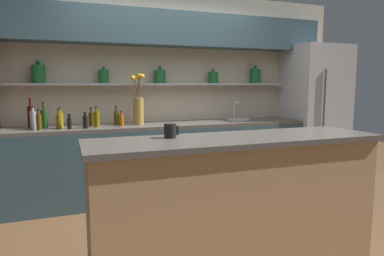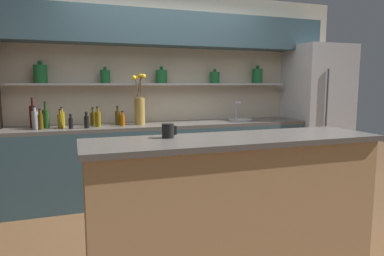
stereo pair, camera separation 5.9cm
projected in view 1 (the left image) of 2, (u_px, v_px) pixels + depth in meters
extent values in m
plane|color=brown|center=(205.00, 234.00, 3.24)|extent=(12.00, 12.00, 0.00)
cube|color=beige|center=(160.00, 92.00, 4.57)|extent=(5.20, 0.10, 2.60)
cube|color=#B7B7BC|center=(159.00, 84.00, 4.41)|extent=(3.58, 0.18, 0.02)
cylinder|color=#19602D|center=(38.00, 74.00, 3.90)|extent=(0.15, 0.15, 0.21)
sphere|color=#19602D|center=(38.00, 62.00, 3.88)|extent=(0.05, 0.05, 0.05)
cylinder|color=#19602D|center=(104.00, 77.00, 4.15)|extent=(0.12, 0.12, 0.16)
sphere|color=#19602D|center=(103.00, 68.00, 4.14)|extent=(0.04, 0.04, 0.04)
cylinder|color=#19602D|center=(160.00, 77.00, 4.39)|extent=(0.14, 0.14, 0.17)
sphere|color=#19602D|center=(160.00, 68.00, 4.37)|extent=(0.05, 0.05, 0.05)
cylinder|color=#19602D|center=(213.00, 78.00, 4.64)|extent=(0.13, 0.13, 0.15)
sphere|color=#19602D|center=(213.00, 70.00, 4.63)|extent=(0.05, 0.05, 0.05)
cylinder|color=#19602D|center=(255.00, 76.00, 4.87)|extent=(0.14, 0.14, 0.20)
sphere|color=#19602D|center=(256.00, 67.00, 4.85)|extent=(0.05, 0.05, 0.05)
cube|color=#334C56|center=(164.00, 29.00, 4.26)|extent=(4.42, 0.34, 0.42)
cube|color=#334C56|center=(165.00, 161.00, 4.33)|extent=(3.68, 0.62, 0.88)
cube|color=#56514C|center=(164.00, 125.00, 4.27)|extent=(3.68, 0.62, 0.04)
cube|color=tan|center=(236.00, 205.00, 2.61)|extent=(2.17, 0.55, 0.98)
cube|color=#56514C|center=(237.00, 140.00, 2.54)|extent=(2.23, 0.61, 0.04)
cube|color=#B7B7BC|center=(314.00, 114.00, 4.99)|extent=(0.79, 0.70, 1.95)
cylinder|color=#4C4C51|center=(324.00, 109.00, 4.59)|extent=(0.02, 0.02, 1.07)
cylinder|color=olive|center=(138.00, 111.00, 4.15)|extent=(0.13, 0.13, 0.32)
cylinder|color=#4C3319|center=(139.00, 87.00, 4.12)|extent=(0.01, 0.04, 0.26)
sphere|color=yellow|center=(142.00, 76.00, 4.12)|extent=(0.06, 0.06, 0.06)
cylinder|color=#4C3319|center=(136.00, 88.00, 4.09)|extent=(0.03, 0.06, 0.24)
sphere|color=yellow|center=(133.00, 78.00, 4.05)|extent=(0.05, 0.05, 0.05)
cylinder|color=#4C3319|center=(138.00, 87.00, 4.13)|extent=(0.06, 0.04, 0.26)
sphere|color=yellow|center=(139.00, 76.00, 4.15)|extent=(0.06, 0.06, 0.06)
cylinder|color=#4C3319|center=(137.00, 88.00, 4.13)|extent=(0.06, 0.02, 0.24)
sphere|color=yellow|center=(135.00, 78.00, 4.15)|extent=(0.05, 0.05, 0.05)
cylinder|color=#B7B7BC|center=(238.00, 120.00, 4.62)|extent=(0.32, 0.32, 0.02)
cylinder|color=#B7B7BC|center=(235.00, 110.00, 4.71)|extent=(0.02, 0.02, 0.22)
cylinder|color=#B7B7BC|center=(237.00, 103.00, 4.64)|extent=(0.02, 0.12, 0.02)
cylinder|color=gray|center=(33.00, 120.00, 3.72)|extent=(0.07, 0.07, 0.19)
cylinder|color=gray|center=(32.00, 110.00, 3.70)|extent=(0.03, 0.03, 0.04)
cylinder|color=black|center=(32.00, 107.00, 3.70)|extent=(0.03, 0.03, 0.01)
cylinder|color=#47380A|center=(116.00, 118.00, 4.11)|extent=(0.06, 0.06, 0.16)
cylinder|color=#47380A|center=(116.00, 109.00, 4.09)|extent=(0.03, 0.03, 0.05)
cylinder|color=black|center=(116.00, 107.00, 4.09)|extent=(0.03, 0.03, 0.01)
cylinder|color=brown|center=(97.00, 120.00, 3.92)|extent=(0.07, 0.07, 0.17)
cylinder|color=brown|center=(96.00, 110.00, 3.91)|extent=(0.03, 0.03, 0.05)
cylinder|color=black|center=(96.00, 107.00, 3.90)|extent=(0.03, 0.03, 0.01)
cylinder|color=olive|center=(61.00, 120.00, 3.84)|extent=(0.06, 0.06, 0.17)
cylinder|color=olive|center=(60.00, 111.00, 3.83)|extent=(0.03, 0.03, 0.05)
cylinder|color=black|center=(60.00, 108.00, 3.82)|extent=(0.03, 0.03, 0.01)
cylinder|color=#47380A|center=(92.00, 119.00, 4.01)|extent=(0.06, 0.06, 0.15)
cylinder|color=#47380A|center=(91.00, 111.00, 4.00)|extent=(0.03, 0.03, 0.05)
cylinder|color=black|center=(91.00, 108.00, 4.00)|extent=(0.03, 0.03, 0.01)
cylinder|color=#9E4C0A|center=(121.00, 121.00, 4.00)|extent=(0.05, 0.05, 0.13)
cylinder|color=#9E4C0A|center=(121.00, 114.00, 3.99)|extent=(0.03, 0.03, 0.04)
cylinder|color=black|center=(121.00, 112.00, 3.98)|extent=(0.03, 0.03, 0.01)
cylinder|color=black|center=(85.00, 122.00, 3.79)|extent=(0.06, 0.06, 0.14)
cylinder|color=black|center=(85.00, 115.00, 3.78)|extent=(0.03, 0.03, 0.04)
cylinder|color=black|center=(85.00, 113.00, 3.78)|extent=(0.03, 0.03, 0.01)
cylinder|color=brown|center=(59.00, 122.00, 3.77)|extent=(0.06, 0.06, 0.15)
cylinder|color=brown|center=(59.00, 113.00, 3.76)|extent=(0.03, 0.03, 0.05)
cylinder|color=black|center=(58.00, 110.00, 3.75)|extent=(0.03, 0.03, 0.01)
cylinder|color=#47380A|center=(39.00, 122.00, 3.67)|extent=(0.06, 0.06, 0.16)
cylinder|color=#47380A|center=(38.00, 112.00, 3.65)|extent=(0.03, 0.03, 0.05)
cylinder|color=black|center=(38.00, 109.00, 3.65)|extent=(0.03, 0.03, 0.01)
cylinder|color=#380C0C|center=(31.00, 117.00, 3.82)|extent=(0.07, 0.07, 0.25)
cylinder|color=#380C0C|center=(30.00, 102.00, 3.80)|extent=(0.02, 0.02, 0.08)
cylinder|color=black|center=(30.00, 98.00, 3.80)|extent=(0.03, 0.03, 0.01)
cylinder|color=#193814|center=(44.00, 119.00, 3.81)|extent=(0.07, 0.07, 0.20)
cylinder|color=#193814|center=(43.00, 107.00, 3.79)|extent=(0.02, 0.02, 0.08)
cylinder|color=black|center=(43.00, 102.00, 3.78)|extent=(0.03, 0.03, 0.01)
cylinder|color=black|center=(70.00, 124.00, 3.75)|extent=(0.05, 0.05, 0.12)
cylinder|color=black|center=(69.00, 117.00, 3.74)|extent=(0.03, 0.03, 0.04)
cylinder|color=black|center=(69.00, 115.00, 3.74)|extent=(0.03, 0.03, 0.01)
cylinder|color=black|center=(170.00, 131.00, 2.49)|extent=(0.09, 0.09, 0.10)
cube|color=black|center=(177.00, 130.00, 2.51)|extent=(0.02, 0.01, 0.07)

